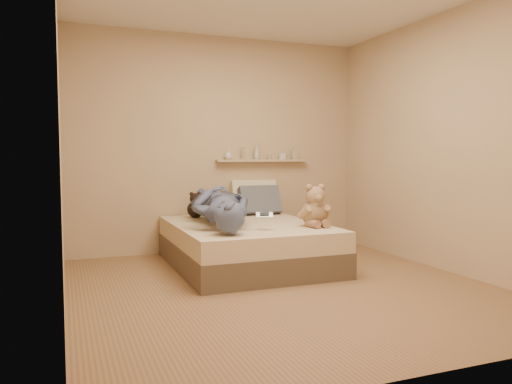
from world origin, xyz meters
name	(u,v)px	position (x,y,z in m)	size (l,w,h in m)	color
room	(283,140)	(0.00, 0.00, 1.30)	(3.80, 3.80, 3.80)	#8C6748
bed	(246,245)	(0.00, 0.93, 0.22)	(1.50, 1.90, 0.45)	brown
game_console	(264,215)	(0.00, 0.42, 0.59)	(0.18, 0.12, 0.06)	#B1B3B8
teddy_bear	(315,209)	(0.57, 0.47, 0.63)	(0.36, 0.34, 0.43)	#8E694E
dark_plush	(196,207)	(-0.38, 1.58, 0.58)	(0.19, 0.19, 0.30)	black
pillow_cream	(254,197)	(0.40, 1.76, 0.65)	(0.55, 0.16, 0.40)	beige
pillow_grey	(260,200)	(0.42, 1.62, 0.62)	(0.50, 0.14, 0.34)	slate
person	(220,205)	(-0.28, 0.96, 0.65)	(0.62, 1.70, 0.41)	#4B5476
wall_shelf	(263,161)	(0.55, 1.84, 1.10)	(1.20, 0.12, 0.03)	tan
shelf_bottles	(262,154)	(0.54, 1.84, 1.18)	(0.98, 0.11, 0.19)	silver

